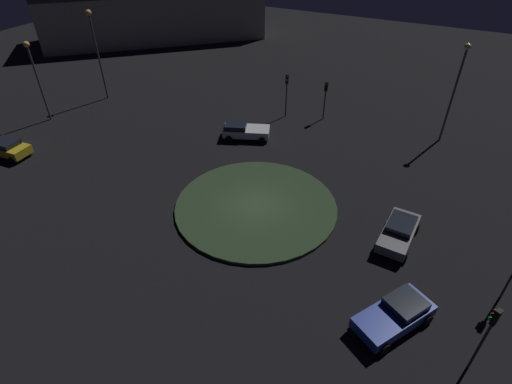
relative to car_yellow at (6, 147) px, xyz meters
The scene contains 13 objects.
ground_plane 22.51m from the car_yellow, 82.01° to the right, with size 116.85×116.85×0.00m, color black.
roundabout_island 22.51m from the car_yellow, 82.01° to the right, with size 11.55×11.55×0.23m, color #2D4228.
car_yellow is the anchor object (origin of this frame).
car_blue 33.16m from the car_yellow, 94.08° to the right, with size 4.69×3.88×1.40m.
car_grey 32.27m from the car_yellow, 82.54° to the right, with size 4.39×2.28×1.38m.
car_white 20.49m from the car_yellow, 54.53° to the right, with size 3.25×4.56×1.39m.
traffic_light_east 25.54m from the car_yellow, 45.94° to the right, with size 0.39×0.35×4.31m.
traffic_light_east_near 28.90m from the car_yellow, 49.36° to the right, with size 0.36×0.31×3.83m.
traffic_light_southwest 36.96m from the car_yellow, 95.00° to the right, with size 0.36×0.39×4.26m.
streetlamp_southeast 38.49m from the car_yellow, 59.29° to the right, with size 0.52×0.52×8.67m.
streetlamp_north 8.16m from the car_yellow, 19.98° to the left, with size 0.54×0.54×7.62m.
streetlamp_northeast 14.19m from the car_yellow, ahead, with size 0.58×0.58×9.11m.
store_building 35.77m from the car_yellow, 17.11° to the left, with size 29.07×30.32×7.45m.
Camera 1 is at (-20.30, -10.22, 18.13)m, focal length 28.39 mm.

